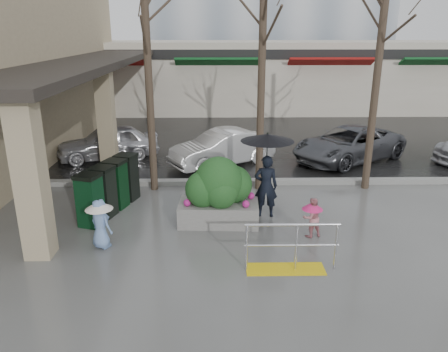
{
  "coord_description": "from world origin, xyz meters",
  "views": [
    {
      "loc": [
        -0.09,
        -9.01,
        4.65
      ],
      "look_at": [
        0.09,
        0.95,
        1.3
      ],
      "focal_mm": 35.0,
      "sensor_mm": 36.0,
      "label": 1
    }
  ],
  "objects_px": {
    "handrail": "(289,253)",
    "car_c": "(349,144)",
    "planter": "(219,192)",
    "tree_midwest": "(263,7)",
    "tree_west": "(145,13)",
    "child_blue": "(100,220)",
    "tree_mideast": "(383,21)",
    "child_pink": "(312,215)",
    "car_a": "(108,142)",
    "news_boxes": "(110,188)",
    "woman": "(267,164)",
    "car_b": "(222,148)"
  },
  "relations": [
    {
      "from": "handrail",
      "to": "car_c",
      "type": "xyz_separation_m",
      "value": [
        3.45,
        7.79,
        0.25
      ]
    },
    {
      "from": "planter",
      "to": "tree_midwest",
      "type": "bearing_deg",
      "value": 63.55
    },
    {
      "from": "car_c",
      "to": "tree_west",
      "type": "bearing_deg",
      "value": -99.84
    },
    {
      "from": "tree_midwest",
      "to": "child_blue",
      "type": "bearing_deg",
      "value": -135.92
    },
    {
      "from": "tree_mideast",
      "to": "child_blue",
      "type": "height_order",
      "value": "tree_mideast"
    },
    {
      "from": "tree_mideast",
      "to": "car_c",
      "type": "bearing_deg",
      "value": 83.99
    },
    {
      "from": "tree_mideast",
      "to": "child_blue",
      "type": "relative_size",
      "value": 5.68
    },
    {
      "from": "handrail",
      "to": "child_blue",
      "type": "relative_size",
      "value": 1.66
    },
    {
      "from": "planter",
      "to": "car_c",
      "type": "distance_m",
      "value": 7.31
    },
    {
      "from": "tree_west",
      "to": "tree_mideast",
      "type": "distance_m",
      "value": 6.5
    },
    {
      "from": "child_pink",
      "to": "car_a",
      "type": "xyz_separation_m",
      "value": [
        -6.29,
        6.68,
        0.09
      ]
    },
    {
      "from": "news_boxes",
      "to": "car_a",
      "type": "relative_size",
      "value": 0.66
    },
    {
      "from": "tree_west",
      "to": "news_boxes",
      "type": "height_order",
      "value": "tree_west"
    },
    {
      "from": "tree_midwest",
      "to": "car_a",
      "type": "bearing_deg",
      "value": 147.75
    },
    {
      "from": "tree_mideast",
      "to": "child_pink",
      "type": "xyz_separation_m",
      "value": [
        -2.37,
        -3.3,
        -4.32
      ]
    },
    {
      "from": "woman",
      "to": "car_b",
      "type": "xyz_separation_m",
      "value": [
        -1.06,
        4.58,
        -0.78
      ]
    },
    {
      "from": "handrail",
      "to": "tree_mideast",
      "type": "bearing_deg",
      "value": 56.81
    },
    {
      "from": "tree_west",
      "to": "car_c",
      "type": "height_order",
      "value": "tree_west"
    },
    {
      "from": "tree_midwest",
      "to": "child_pink",
      "type": "xyz_separation_m",
      "value": [
        0.93,
        -3.3,
        -4.69
      ]
    },
    {
      "from": "car_b",
      "to": "woman",
      "type": "bearing_deg",
      "value": -17.79
    },
    {
      "from": "car_a",
      "to": "car_b",
      "type": "height_order",
      "value": "same"
    },
    {
      "from": "planter",
      "to": "news_boxes",
      "type": "relative_size",
      "value": 0.83
    },
    {
      "from": "tree_mideast",
      "to": "planter",
      "type": "bearing_deg",
      "value": -151.3
    },
    {
      "from": "tree_midwest",
      "to": "car_a",
      "type": "relative_size",
      "value": 1.89
    },
    {
      "from": "handrail",
      "to": "child_pink",
      "type": "height_order",
      "value": "handrail"
    },
    {
      "from": "car_b",
      "to": "tree_mideast",
      "type": "bearing_deg",
      "value": 29.45
    },
    {
      "from": "news_boxes",
      "to": "car_b",
      "type": "relative_size",
      "value": 0.64
    },
    {
      "from": "child_blue",
      "to": "child_pink",
      "type": "bearing_deg",
      "value": -140.11
    },
    {
      "from": "news_boxes",
      "to": "car_b",
      "type": "distance_m",
      "value": 5.18
    },
    {
      "from": "news_boxes",
      "to": "planter",
      "type": "bearing_deg",
      "value": 2.57
    },
    {
      "from": "news_boxes",
      "to": "car_b",
      "type": "xyz_separation_m",
      "value": [
        3.04,
        4.19,
        -0.04
      ]
    },
    {
      "from": "handrail",
      "to": "news_boxes",
      "type": "xyz_separation_m",
      "value": [
        -4.29,
        3.11,
        0.29
      ]
    },
    {
      "from": "tree_midwest",
      "to": "car_c",
      "type": "xyz_separation_m",
      "value": [
        3.61,
        2.99,
        -4.6
      ]
    },
    {
      "from": "handrail",
      "to": "woman",
      "type": "height_order",
      "value": "woman"
    },
    {
      "from": "tree_midwest",
      "to": "planter",
      "type": "xyz_separation_m",
      "value": [
        -1.24,
        -2.48,
        -4.41
      ]
    },
    {
      "from": "planter",
      "to": "car_b",
      "type": "distance_m",
      "value": 4.99
    },
    {
      "from": "child_blue",
      "to": "car_b",
      "type": "bearing_deg",
      "value": -79.51
    },
    {
      "from": "tree_west",
      "to": "car_a",
      "type": "distance_m",
      "value": 5.99
    },
    {
      "from": "car_a",
      "to": "child_pink",
      "type": "bearing_deg",
      "value": 25.15
    },
    {
      "from": "tree_mideast",
      "to": "news_boxes",
      "type": "distance_m",
      "value": 8.7
    },
    {
      "from": "tree_midwest",
      "to": "tree_mideast",
      "type": "bearing_deg",
      "value": -0.0
    },
    {
      "from": "tree_midwest",
      "to": "news_boxes",
      "type": "relative_size",
      "value": 2.86
    },
    {
      "from": "car_b",
      "to": "car_c",
      "type": "relative_size",
      "value": 0.84
    },
    {
      "from": "planter",
      "to": "car_a",
      "type": "distance_m",
      "value": 7.17
    },
    {
      "from": "handrail",
      "to": "woman",
      "type": "distance_m",
      "value": 2.92
    },
    {
      "from": "child_pink",
      "to": "car_b",
      "type": "xyz_separation_m",
      "value": [
        -2.02,
        5.8,
        0.09
      ]
    },
    {
      "from": "tree_midwest",
      "to": "car_b",
      "type": "bearing_deg",
      "value": 113.48
    },
    {
      "from": "tree_midwest",
      "to": "car_c",
      "type": "bearing_deg",
      "value": 39.56
    },
    {
      "from": "tree_mideast",
      "to": "child_pink",
      "type": "height_order",
      "value": "tree_mideast"
    },
    {
      "from": "tree_west",
      "to": "car_b",
      "type": "xyz_separation_m",
      "value": [
        2.11,
        2.5,
        -4.45
      ]
    }
  ]
}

